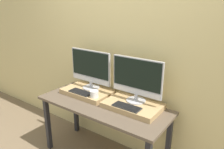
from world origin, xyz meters
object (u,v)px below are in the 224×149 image
at_px(monitor_left, 90,68).
at_px(mug, 94,94).
at_px(keyboard_right, 127,107).
at_px(monitor_right, 137,79).
at_px(keyboard_left, 81,92).

distance_m(monitor_left, mug, 0.36).
distance_m(mug, keyboard_right, 0.43).
height_order(mug, monitor_right, monitor_right).
relative_size(monitor_left, keyboard_right, 1.95).
distance_m(mug, monitor_right, 0.52).
bearing_deg(monitor_right, mug, -156.66).
relative_size(monitor_right, keyboard_right, 1.95).
relative_size(keyboard_left, monitor_right, 0.51).
bearing_deg(monitor_left, monitor_right, 0.00).
height_order(keyboard_left, monitor_right, monitor_right).
height_order(keyboard_left, keyboard_right, same).
distance_m(monitor_left, monitor_right, 0.64).
xyz_separation_m(monitor_left, mug, (0.21, -0.19, -0.22)).
bearing_deg(keyboard_left, mug, 0.00).
bearing_deg(keyboard_left, keyboard_right, 0.00).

